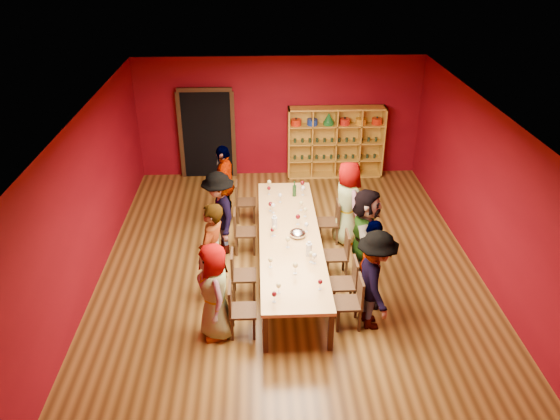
% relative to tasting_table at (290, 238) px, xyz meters
% --- Properties ---
extents(room_shell, '(7.10, 9.10, 3.04)m').
position_rel_tasting_table_xyz_m(room_shell, '(0.00, 0.00, 0.80)').
color(room_shell, '#4D3314').
rests_on(room_shell, ground).
extents(tasting_table, '(1.10, 4.50, 0.75)m').
position_rel_tasting_table_xyz_m(tasting_table, '(0.00, 0.00, 0.00)').
color(tasting_table, tan).
rests_on(tasting_table, ground).
extents(doorway, '(1.40, 0.17, 2.30)m').
position_rel_tasting_table_xyz_m(doorway, '(-1.80, 4.43, 0.42)').
color(doorway, black).
rests_on(doorway, ground).
extents(shelving_unit, '(2.40, 0.40, 1.80)m').
position_rel_tasting_table_xyz_m(shelving_unit, '(1.40, 4.32, 0.28)').
color(shelving_unit, '#BA8729').
rests_on(shelving_unit, ground).
extents(chair_person_left_0, '(0.42, 0.42, 0.89)m').
position_rel_tasting_table_xyz_m(chair_person_left_0, '(-0.91, -1.73, -0.20)').
color(chair_person_left_0, black).
rests_on(chair_person_left_0, ground).
extents(person_left_0, '(0.65, 0.88, 1.62)m').
position_rel_tasting_table_xyz_m(person_left_0, '(-1.25, -1.73, 0.11)').
color(person_left_0, '#536FAB').
rests_on(person_left_0, ground).
extents(chair_person_left_1, '(0.42, 0.42, 0.89)m').
position_rel_tasting_table_xyz_m(chair_person_left_1, '(-0.91, -0.77, -0.20)').
color(chair_person_left_1, black).
rests_on(chair_person_left_1, ground).
extents(person_left_1, '(0.67, 0.78, 1.80)m').
position_rel_tasting_table_xyz_m(person_left_1, '(-1.34, -0.77, 0.20)').
color(person_left_1, '#5A77BA').
rests_on(person_left_1, ground).
extents(chair_person_left_3, '(0.42, 0.42, 0.89)m').
position_rel_tasting_table_xyz_m(chair_person_left_3, '(-0.91, 0.71, -0.20)').
color(chair_person_left_3, black).
rests_on(chair_person_left_3, ground).
extents(person_left_3, '(0.79, 1.19, 1.70)m').
position_rel_tasting_table_xyz_m(person_left_3, '(-1.31, 0.71, 0.15)').
color(person_left_3, '#C6858F').
rests_on(person_left_3, ground).
extents(chair_person_left_4, '(0.42, 0.42, 0.89)m').
position_rel_tasting_table_xyz_m(chair_person_left_4, '(-0.91, 1.99, -0.20)').
color(chair_person_left_4, black).
rests_on(chair_person_left_4, ground).
extents(person_left_4, '(0.56, 1.06, 1.74)m').
position_rel_tasting_table_xyz_m(person_left_4, '(-1.27, 1.99, 0.17)').
color(person_left_4, '#47474C').
rests_on(person_left_4, ground).
extents(chair_person_right_0, '(0.42, 0.42, 0.89)m').
position_rel_tasting_table_xyz_m(chair_person_right_0, '(0.91, -1.61, -0.20)').
color(chair_person_right_0, black).
rests_on(chair_person_right_0, ground).
extents(person_right_0, '(0.50, 1.12, 1.70)m').
position_rel_tasting_table_xyz_m(person_right_0, '(1.23, -1.61, 0.15)').
color(person_right_0, pink).
rests_on(person_right_0, ground).
extents(chair_person_right_1, '(0.42, 0.42, 0.89)m').
position_rel_tasting_table_xyz_m(chair_person_right_1, '(0.91, -1.08, -0.20)').
color(chair_person_right_1, black).
rests_on(chair_person_right_1, ground).
extents(person_right_1, '(0.62, 1.01, 1.61)m').
position_rel_tasting_table_xyz_m(person_right_1, '(1.27, -1.08, 0.11)').
color(person_right_1, '#151B3B').
rests_on(person_right_1, ground).
extents(chair_person_right_2, '(0.42, 0.42, 0.89)m').
position_rel_tasting_table_xyz_m(chair_person_right_2, '(0.91, -0.21, -0.20)').
color(chair_person_right_2, black).
rests_on(chair_person_right_2, ground).
extents(person_right_2, '(0.80, 1.68, 1.74)m').
position_rel_tasting_table_xyz_m(person_right_2, '(1.33, -0.21, 0.17)').
color(person_right_2, silver).
rests_on(person_right_2, ground).
extents(chair_person_right_3, '(0.42, 0.42, 0.89)m').
position_rel_tasting_table_xyz_m(chair_person_right_3, '(0.91, 1.03, -0.20)').
color(chair_person_right_3, black).
rests_on(chair_person_right_3, ground).
extents(person_right_3, '(0.67, 0.93, 1.72)m').
position_rel_tasting_table_xyz_m(person_right_3, '(1.20, 1.03, 0.16)').
color(person_right_3, '#C38390').
rests_on(person_right_3, ground).
extents(wine_glass_0, '(0.08, 0.08, 0.19)m').
position_rel_tasting_table_xyz_m(wine_glass_0, '(0.31, 0.12, 0.19)').
color(wine_glass_0, silver).
rests_on(wine_glass_0, tasting_table).
extents(wine_glass_1, '(0.08, 0.08, 0.21)m').
position_rel_tasting_table_xyz_m(wine_glass_1, '(-0.29, 0.00, 0.20)').
color(wine_glass_1, silver).
rests_on(wine_glass_1, tasting_table).
extents(wine_glass_2, '(0.08, 0.08, 0.19)m').
position_rel_tasting_table_xyz_m(wine_glass_2, '(-0.35, -1.95, 0.19)').
color(wine_glass_2, silver).
rests_on(wine_glass_2, tasting_table).
extents(wine_glass_3, '(0.08, 0.08, 0.20)m').
position_rel_tasting_table_xyz_m(wine_glass_3, '(-0.12, 1.34, 0.20)').
color(wine_glass_3, silver).
rests_on(wine_glass_3, tasting_table).
extents(wine_glass_4, '(0.07, 0.07, 0.18)m').
position_rel_tasting_table_xyz_m(wine_glass_4, '(-0.27, -1.73, 0.18)').
color(wine_glass_4, silver).
rests_on(wine_glass_4, tasting_table).
extents(wine_glass_5, '(0.08, 0.08, 0.20)m').
position_rel_tasting_table_xyz_m(wine_glass_5, '(-0.33, 0.96, 0.20)').
color(wine_glass_5, silver).
rests_on(wine_glass_5, tasting_table).
extents(wine_glass_6, '(0.08, 0.08, 0.19)m').
position_rel_tasting_table_xyz_m(wine_glass_6, '(-0.34, 1.71, 0.19)').
color(wine_glass_6, silver).
rests_on(wine_glass_6, tasting_table).
extents(wine_glass_7, '(0.09, 0.09, 0.22)m').
position_rel_tasting_table_xyz_m(wine_glass_7, '(0.17, 0.40, 0.21)').
color(wine_glass_7, silver).
rests_on(wine_glass_7, tasting_table).
extents(wine_glass_8, '(0.08, 0.08, 0.20)m').
position_rel_tasting_table_xyz_m(wine_glass_8, '(0.35, -0.94, 0.20)').
color(wine_glass_8, silver).
rests_on(wine_glass_8, tasting_table).
extents(wine_glass_9, '(0.09, 0.09, 0.22)m').
position_rel_tasting_table_xyz_m(wine_glass_9, '(-0.06, -0.41, 0.21)').
color(wine_glass_9, silver).
rests_on(wine_glass_9, tasting_table).
extents(wine_glass_10, '(0.08, 0.08, 0.20)m').
position_rel_tasting_table_xyz_m(wine_glass_10, '(0.34, 0.71, 0.19)').
color(wine_glass_10, silver).
rests_on(wine_glass_10, tasting_table).
extents(wine_glass_11, '(0.09, 0.09, 0.21)m').
position_rel_tasting_table_xyz_m(wine_glass_11, '(0.30, -0.89, 0.21)').
color(wine_glass_11, silver).
rests_on(wine_glass_11, tasting_table).
extents(wine_glass_12, '(0.08, 0.08, 0.20)m').
position_rel_tasting_table_xyz_m(wine_glass_12, '(0.27, 0.96, 0.20)').
color(wine_glass_12, silver).
rests_on(wine_glass_12, tasting_table).
extents(wine_glass_13, '(0.07, 0.07, 0.18)m').
position_rel_tasting_table_xyz_m(wine_glass_13, '(0.37, -1.66, 0.18)').
color(wine_glass_13, silver).
rests_on(wine_glass_13, tasting_table).
extents(wine_glass_14, '(0.08, 0.08, 0.21)m').
position_rel_tasting_table_xyz_m(wine_glass_14, '(-0.27, 0.88, 0.20)').
color(wine_glass_14, silver).
rests_on(wine_glass_14, tasting_table).
extents(wine_glass_15, '(0.08, 0.08, 0.19)m').
position_rel_tasting_table_xyz_m(wine_glass_15, '(-0.38, -1.01, 0.19)').
color(wine_glass_15, silver).
rests_on(wine_glass_15, tasting_table).
extents(wine_glass_16, '(0.09, 0.09, 0.21)m').
position_rel_tasting_table_xyz_m(wine_glass_16, '(0.37, 1.89, 0.21)').
color(wine_glass_16, silver).
rests_on(wine_glass_16, tasting_table).
extents(wine_glass_17, '(0.09, 0.09, 0.22)m').
position_rel_tasting_table_xyz_m(wine_glass_17, '(-0.33, 1.94, 0.21)').
color(wine_glass_17, silver).
rests_on(wine_glass_17, tasting_table).
extents(wine_glass_18, '(0.08, 0.08, 0.21)m').
position_rel_tasting_table_xyz_m(wine_glass_18, '(0.37, 1.64, 0.20)').
color(wine_glass_18, silver).
rests_on(wine_glass_18, tasting_table).
extents(wine_glass_19, '(0.07, 0.07, 0.18)m').
position_rel_tasting_table_xyz_m(wine_glass_19, '(-0.32, -0.02, 0.18)').
color(wine_glass_19, silver).
rests_on(wine_glass_19, tasting_table).
extents(wine_glass_20, '(0.09, 0.09, 0.21)m').
position_rel_tasting_table_xyz_m(wine_glass_20, '(0.01, -1.22, 0.20)').
color(wine_glass_20, silver).
rests_on(wine_glass_20, tasting_table).
extents(spittoon_bowl, '(0.30, 0.30, 0.16)m').
position_rel_tasting_table_xyz_m(spittoon_bowl, '(0.14, -0.05, 0.12)').
color(spittoon_bowl, silver).
rests_on(spittoon_bowl, tasting_table).
extents(carafe_a, '(0.11, 0.11, 0.27)m').
position_rel_tasting_table_xyz_m(carafe_a, '(-0.27, 0.27, 0.17)').
color(carafe_a, silver).
rests_on(carafe_a, tasting_table).
extents(carafe_b, '(0.10, 0.10, 0.27)m').
position_rel_tasting_table_xyz_m(carafe_b, '(0.28, -0.68, 0.17)').
color(carafe_b, silver).
rests_on(carafe_b, tasting_table).
extents(wine_bottle, '(0.10, 0.10, 0.33)m').
position_rel_tasting_table_xyz_m(wine_bottle, '(0.19, 1.61, 0.18)').
color(wine_bottle, '#123317').
rests_on(wine_bottle, tasting_table).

